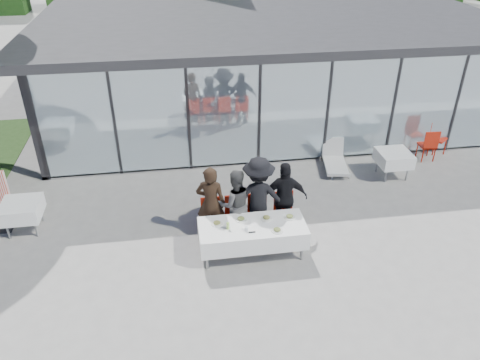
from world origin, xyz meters
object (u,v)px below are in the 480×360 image
at_px(dining_table, 252,233).
at_px(diner_a, 211,203).
at_px(diner_chair_a, 211,216).
at_px(diner_chair_c, 258,212).
at_px(plate_extra, 277,230).
at_px(spare_chair_b, 429,144).
at_px(plate_a, 217,223).
at_px(spare_table_left, 22,210).
at_px(diner_chair_b, 235,214).
at_px(diner_c, 258,197).
at_px(diner_b, 235,204).
at_px(lounger, 334,159).
at_px(plate_b, 241,219).
at_px(plate_d, 290,217).
at_px(plate_c, 266,218).
at_px(diner_d, 285,198).
at_px(juice_bottle, 228,226).
at_px(spare_chair_a, 435,135).
at_px(folded_eyeglasses, 252,232).
at_px(diner_chair_d, 284,210).

bearing_deg(dining_table, diner_a, 136.86).
distance_m(diner_chair_a, diner_chair_c, 1.06).
height_order(plate_extra, spare_chair_b, spare_chair_b).
xyz_separation_m(diner_a, plate_a, (0.07, -0.60, -0.12)).
bearing_deg(plate_a, spare_table_left, 161.08).
xyz_separation_m(diner_chair_b, diner_c, (0.52, -0.00, 0.42)).
bearing_deg(diner_b, lounger, -143.48).
bearing_deg(diner_a, plate_b, 152.98).
distance_m(diner_a, diner_b, 0.54).
xyz_separation_m(diner_c, spare_table_left, (-5.31, 0.88, -0.40)).
bearing_deg(diner_chair_c, plate_a, -148.69).
bearing_deg(diner_a, lounger, -129.72).
xyz_separation_m(spare_chair_b, lounger, (-2.81, 0.04, -0.28)).
bearing_deg(plate_d, diner_c, 134.14).
xyz_separation_m(plate_c, spare_chair_b, (5.47, 3.24, -0.24)).
height_order(diner_d, plate_b, diner_d).
bearing_deg(juice_bottle, plate_b, 40.54).
distance_m(diner_b, plate_b, 0.53).
bearing_deg(spare_chair_a, diner_chair_c, -151.98).
relative_size(diner_d, juice_bottle, 11.54).
relative_size(diner_d, folded_eyeglasses, 12.46).
bearing_deg(diner_b, plate_b, 92.37).
bearing_deg(folded_eyeglasses, plate_a, 149.95).
xyz_separation_m(plate_a, plate_b, (0.52, 0.08, 0.00)).
distance_m(plate_d, spare_table_left, 6.07).
distance_m(diner_chair_c, plate_extra, 1.07).
bearing_deg(plate_d, diner_chair_d, 87.30).
relative_size(diner_a, diner_b, 1.08).
bearing_deg(lounger, juice_bottle, -135.00).
relative_size(plate_b, spare_table_left, 0.29).
distance_m(diner_chair_a, diner_c, 1.14).
xyz_separation_m(diner_chair_c, spare_table_left, (-5.31, 0.88, 0.02)).
bearing_deg(plate_b, plate_extra, -36.39).
xyz_separation_m(diner_chair_b, diner_chair_c, (0.52, 0.00, 0.00)).
xyz_separation_m(plate_a, plate_d, (1.57, 0.00, 0.00)).
xyz_separation_m(diner_chair_d, plate_a, (-1.60, -0.60, 0.24)).
relative_size(diner_chair_c, spare_chair_a, 1.00).
relative_size(diner_b, lounger, 1.17).
height_order(plate_a, spare_chair_a, spare_chair_a).
relative_size(plate_d, spare_chair_b, 0.25).
bearing_deg(plate_c, diner_chair_c, 97.84).
distance_m(diner_c, plate_d, 0.85).
bearing_deg(diner_chair_c, diner_c, -90.00).
height_order(plate_extra, juice_bottle, juice_bottle).
relative_size(diner_chair_a, plate_c, 3.96).
relative_size(plate_a, spare_table_left, 0.29).
bearing_deg(diner_chair_b, diner_chair_a, 180.00).
distance_m(diner_a, spare_table_left, 4.35).
height_order(diner_chair_a, spare_chair_a, same).
height_order(diner_b, diner_d, diner_d).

